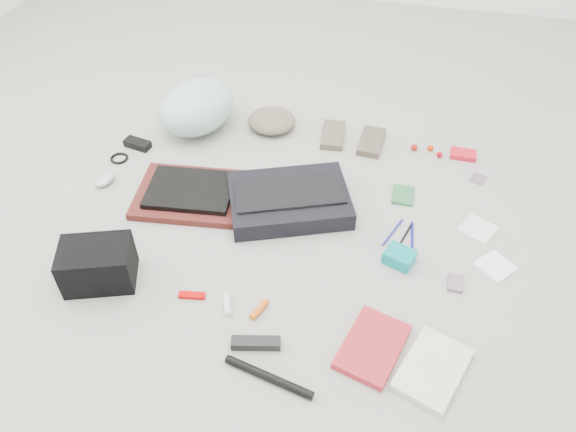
% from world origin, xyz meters
% --- Properties ---
extents(ground_plane, '(4.00, 4.00, 0.00)m').
position_xyz_m(ground_plane, '(0.00, 0.00, 0.00)').
color(ground_plane, gray).
extents(messenger_bag, '(0.51, 0.44, 0.07)m').
position_xyz_m(messenger_bag, '(-0.02, 0.10, 0.04)').
color(messenger_bag, black).
rests_on(messenger_bag, ground_plane).
extents(bag_flap, '(0.43, 0.31, 0.01)m').
position_xyz_m(bag_flap, '(-0.02, 0.10, 0.08)').
color(bag_flap, black).
rests_on(bag_flap, messenger_bag).
extents(laptop_sleeve, '(0.44, 0.35, 0.03)m').
position_xyz_m(laptop_sleeve, '(-0.39, 0.07, 0.01)').
color(laptop_sleeve, '#531C18').
rests_on(laptop_sleeve, ground_plane).
extents(laptop, '(0.34, 0.26, 0.02)m').
position_xyz_m(laptop, '(-0.39, 0.07, 0.04)').
color(laptop, black).
rests_on(laptop, laptop_sleeve).
extents(bike_helmet, '(0.39, 0.43, 0.21)m').
position_xyz_m(bike_helmet, '(-0.52, 0.50, 0.11)').
color(bike_helmet, silver).
rests_on(bike_helmet, ground_plane).
extents(beanie, '(0.22, 0.21, 0.07)m').
position_xyz_m(beanie, '(-0.21, 0.58, 0.04)').
color(beanie, '#705F4E').
rests_on(beanie, ground_plane).
extents(mitten_left, '(0.11, 0.19, 0.03)m').
position_xyz_m(mitten_left, '(0.06, 0.56, 0.01)').
color(mitten_left, brown).
rests_on(mitten_left, ground_plane).
extents(mitten_right, '(0.10, 0.19, 0.03)m').
position_xyz_m(mitten_right, '(0.23, 0.55, 0.01)').
color(mitten_right, brown).
rests_on(mitten_right, ground_plane).
extents(power_brick, '(0.12, 0.07, 0.03)m').
position_xyz_m(power_brick, '(-0.72, 0.31, 0.02)').
color(power_brick, black).
rests_on(power_brick, ground_plane).
extents(cable_coil, '(0.09, 0.09, 0.01)m').
position_xyz_m(cable_coil, '(-0.76, 0.22, 0.01)').
color(cable_coil, black).
rests_on(cable_coil, ground_plane).
extents(mouse, '(0.08, 0.11, 0.04)m').
position_xyz_m(mouse, '(-0.74, 0.07, 0.02)').
color(mouse, '#ABABAB').
rests_on(mouse, ground_plane).
extents(camera_bag, '(0.26, 0.22, 0.14)m').
position_xyz_m(camera_bag, '(-0.53, -0.38, 0.07)').
color(camera_bag, black).
rests_on(camera_bag, ground_plane).
extents(multitool, '(0.09, 0.04, 0.01)m').
position_xyz_m(multitool, '(-0.22, -0.38, 0.01)').
color(multitool, '#B40201').
rests_on(multitool, ground_plane).
extents(toiletry_tube_white, '(0.05, 0.08, 0.02)m').
position_xyz_m(toiletry_tube_white, '(-0.10, -0.39, 0.01)').
color(toiletry_tube_white, silver).
rests_on(toiletry_tube_white, ground_plane).
extents(toiletry_tube_orange, '(0.05, 0.08, 0.02)m').
position_xyz_m(toiletry_tube_orange, '(-0.00, -0.39, 0.01)').
color(toiletry_tube_orange, '#D25911').
rests_on(toiletry_tube_orange, ground_plane).
extents(u_lock, '(0.15, 0.07, 0.03)m').
position_xyz_m(u_lock, '(0.02, -0.51, 0.01)').
color(u_lock, black).
rests_on(u_lock, ground_plane).
extents(bike_pump, '(0.27, 0.08, 0.03)m').
position_xyz_m(bike_pump, '(0.09, -0.60, 0.01)').
color(bike_pump, black).
rests_on(bike_pump, ground_plane).
extents(book_red, '(0.21, 0.27, 0.02)m').
position_xyz_m(book_red, '(0.36, -0.44, 0.01)').
color(book_red, red).
rests_on(book_red, ground_plane).
extents(book_white, '(0.23, 0.27, 0.02)m').
position_xyz_m(book_white, '(0.53, -0.48, 0.01)').
color(book_white, beige).
rests_on(book_white, ground_plane).
extents(notepad, '(0.08, 0.11, 0.01)m').
position_xyz_m(notepad, '(0.39, 0.25, 0.01)').
color(notepad, '#276138').
rests_on(notepad, ground_plane).
extents(pen_blue, '(0.06, 0.15, 0.01)m').
position_xyz_m(pen_blue, '(0.37, 0.05, 0.00)').
color(pen_blue, navy).
rests_on(pen_blue, ground_plane).
extents(pen_black, '(0.04, 0.13, 0.01)m').
position_xyz_m(pen_black, '(0.41, 0.04, 0.00)').
color(pen_black, black).
rests_on(pen_black, ground_plane).
extents(pen_navy, '(0.02, 0.15, 0.01)m').
position_xyz_m(pen_navy, '(0.44, 0.04, 0.00)').
color(pen_navy, navy).
rests_on(pen_navy, ground_plane).
extents(accordion_wallet, '(0.12, 0.10, 0.05)m').
position_xyz_m(accordion_wallet, '(0.40, -0.08, 0.02)').
color(accordion_wallet, '#068C91').
rests_on(accordion_wallet, ground_plane).
extents(card_deck, '(0.05, 0.07, 0.01)m').
position_xyz_m(card_deck, '(0.59, -0.14, 0.01)').
color(card_deck, gray).
rests_on(card_deck, ground_plane).
extents(napkin_top, '(0.15, 0.15, 0.01)m').
position_xyz_m(napkin_top, '(0.66, 0.14, 0.00)').
color(napkin_top, silver).
rests_on(napkin_top, ground_plane).
extents(napkin_bottom, '(0.15, 0.15, 0.01)m').
position_xyz_m(napkin_bottom, '(0.72, -0.03, 0.00)').
color(napkin_bottom, white).
rests_on(napkin_bottom, ground_plane).
extents(lollipop_a, '(0.03, 0.03, 0.03)m').
position_xyz_m(lollipop_a, '(0.41, 0.55, 0.01)').
color(lollipop_a, '#A6190A').
rests_on(lollipop_a, ground_plane).
extents(lollipop_b, '(0.03, 0.03, 0.03)m').
position_xyz_m(lollipop_b, '(0.47, 0.57, 0.01)').
color(lollipop_b, red).
rests_on(lollipop_b, ground_plane).
extents(lollipop_c, '(0.03, 0.03, 0.02)m').
position_xyz_m(lollipop_c, '(0.51, 0.53, 0.01)').
color(lollipop_c, '#A70108').
rests_on(lollipop_c, ground_plane).
extents(altoids_tin, '(0.10, 0.07, 0.02)m').
position_xyz_m(altoids_tin, '(0.61, 0.56, 0.01)').
color(altoids_tin, red).
rests_on(altoids_tin, ground_plane).
extents(stamp_sheet, '(0.07, 0.08, 0.00)m').
position_xyz_m(stamp_sheet, '(0.67, 0.42, 0.00)').
color(stamp_sheet, slate).
rests_on(stamp_sheet, ground_plane).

